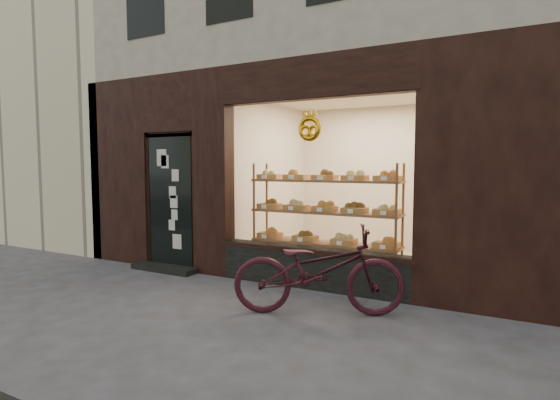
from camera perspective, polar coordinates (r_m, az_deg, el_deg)
The scene contains 4 objects.
ground at distance 4.63m, azimuth -12.55°, elevation -16.75°, with size 90.00×90.00×0.00m, color #383838.
neighbor_left at distance 15.47m, azimuth -27.11°, elevation 14.61°, with size 12.00×7.00×9.00m, color beige.
display_shelf at distance 6.32m, azimuth 5.82°, elevation -2.62°, with size 2.20×0.45×1.70m.
bicycle at distance 4.96m, azimuth 5.02°, elevation -9.14°, with size 0.66×1.90×1.00m, color black.
Camera 1 is at (2.84, -3.25, 1.67)m, focal length 28.00 mm.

